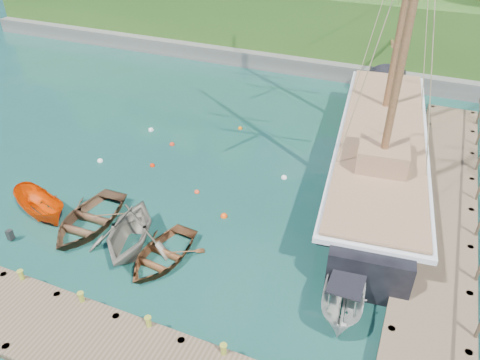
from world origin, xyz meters
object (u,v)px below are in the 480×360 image
object	(u,v)px
rowboat_1	(132,247)
schooner	(379,156)
cabin_boat_white	(342,308)
rowboat_2	(162,259)
motorboat_orange	(44,216)
rowboat_0	(90,226)

from	to	relation	value
rowboat_1	schooner	bearing A→B (deg)	32.74
rowboat_1	cabin_boat_white	world-z (taller)	rowboat_1
rowboat_2	motorboat_orange	world-z (taller)	motorboat_orange
cabin_boat_white	schooner	world-z (taller)	schooner
rowboat_2	motorboat_orange	xyz separation A→B (m)	(-7.04, 0.37, 0.00)
rowboat_0	motorboat_orange	size ratio (longest dim) A/B	1.23
motorboat_orange	schooner	size ratio (longest dim) A/B	0.15
rowboat_2	cabin_boat_white	world-z (taller)	cabin_boat_white
rowboat_0	rowboat_1	size ratio (longest dim) A/B	1.08
rowboat_2	schooner	distance (m)	13.36
rowboat_1	schooner	distance (m)	14.27
rowboat_1	rowboat_2	bearing A→B (deg)	-21.58
cabin_boat_white	schooner	distance (m)	10.66
motorboat_orange	rowboat_0	bearing A→B (deg)	-64.02
rowboat_0	cabin_boat_white	xyz separation A→B (m)	(12.49, -0.31, 0.00)
motorboat_orange	cabin_boat_white	bearing A→B (deg)	-70.85
rowboat_2	schooner	xyz separation A→B (m)	(7.58, 10.95, 1.06)
motorboat_orange	rowboat_1	bearing A→B (deg)	-73.18
rowboat_0	motorboat_orange	distance (m)	2.57
rowboat_0	rowboat_2	world-z (taller)	rowboat_0
rowboat_0	rowboat_1	world-z (taller)	rowboat_1
rowboat_2	motorboat_orange	size ratio (longest dim) A/B	1.04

